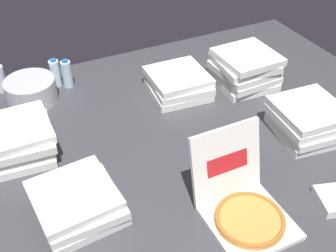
{
  "coord_description": "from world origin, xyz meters",
  "views": [
    {
      "loc": [
        -0.72,
        -1.46,
        1.51
      ],
      "look_at": [
        0.04,
        0.1,
        0.14
      ],
      "focal_mm": 44.54,
      "sensor_mm": 36.0,
      "label": 1
    }
  ],
  "objects_px": {
    "open_pizza_box": "(243,204)",
    "pizza_stack_right_mid": "(78,203)",
    "pizza_stack_right_far": "(17,141)",
    "pizza_stack_center_far": "(308,120)",
    "water_bottle_0": "(0,79)",
    "napkin_pile": "(336,200)",
    "pizza_stack_left_mid": "(245,69)",
    "ice_bucket": "(31,91)",
    "water_bottle_3": "(55,73)",
    "water_bottle_2": "(67,74)",
    "pizza_stack_right_near": "(178,83)"
  },
  "relations": [
    {
      "from": "pizza_stack_left_mid",
      "to": "ice_bucket",
      "type": "xyz_separation_m",
      "value": [
        -1.31,
        0.41,
        -0.04
      ]
    },
    {
      "from": "water_bottle_3",
      "to": "napkin_pile",
      "type": "xyz_separation_m",
      "value": [
        0.93,
        -1.6,
        -0.07
      ]
    },
    {
      "from": "open_pizza_box",
      "to": "pizza_stack_center_far",
      "type": "height_order",
      "value": "open_pizza_box"
    },
    {
      "from": "ice_bucket",
      "to": "water_bottle_3",
      "type": "distance_m",
      "value": 0.22
    },
    {
      "from": "pizza_stack_center_far",
      "to": "pizza_stack_right_near",
      "type": "xyz_separation_m",
      "value": [
        -0.47,
        0.69,
        -0.02
      ]
    },
    {
      "from": "ice_bucket",
      "to": "pizza_stack_right_mid",
      "type": "bearing_deg",
      "value": -89.76
    },
    {
      "from": "pizza_stack_right_mid",
      "to": "ice_bucket",
      "type": "height_order",
      "value": "ice_bucket"
    },
    {
      "from": "ice_bucket",
      "to": "water_bottle_3",
      "type": "bearing_deg",
      "value": 31.45
    },
    {
      "from": "pizza_stack_right_mid",
      "to": "water_bottle_0",
      "type": "bearing_deg",
      "value": 97.3
    },
    {
      "from": "napkin_pile",
      "to": "pizza_stack_left_mid",
      "type": "bearing_deg",
      "value": 79.69
    },
    {
      "from": "pizza_stack_left_mid",
      "to": "pizza_stack_center_far",
      "type": "xyz_separation_m",
      "value": [
        0.03,
        -0.59,
        -0.02
      ]
    },
    {
      "from": "open_pizza_box",
      "to": "water_bottle_3",
      "type": "bearing_deg",
      "value": 108.42
    },
    {
      "from": "open_pizza_box",
      "to": "pizza_stack_right_mid",
      "type": "xyz_separation_m",
      "value": [
        -0.67,
        0.34,
        -0.01
      ]
    },
    {
      "from": "open_pizza_box",
      "to": "water_bottle_3",
      "type": "distance_m",
      "value": 1.54
    },
    {
      "from": "open_pizza_box",
      "to": "water_bottle_3",
      "type": "xyz_separation_m",
      "value": [
        -0.49,
        1.46,
        0.02
      ]
    },
    {
      "from": "pizza_stack_right_far",
      "to": "pizza_stack_left_mid",
      "type": "xyz_separation_m",
      "value": [
        1.48,
        0.06,
        0.02
      ]
    },
    {
      "from": "pizza_stack_left_mid",
      "to": "pizza_stack_right_mid",
      "type": "relative_size",
      "value": 0.96
    },
    {
      "from": "pizza_stack_center_far",
      "to": "napkin_pile",
      "type": "height_order",
      "value": "pizza_stack_center_far"
    },
    {
      "from": "pizza_stack_left_mid",
      "to": "pizza_stack_right_mid",
      "type": "distance_m",
      "value": 1.44
    },
    {
      "from": "pizza_stack_left_mid",
      "to": "pizza_stack_right_mid",
      "type": "xyz_separation_m",
      "value": [
        -1.3,
        -0.6,
        -0.05
      ]
    },
    {
      "from": "water_bottle_0",
      "to": "water_bottle_2",
      "type": "height_order",
      "value": "same"
    },
    {
      "from": "open_pizza_box",
      "to": "pizza_stack_left_mid",
      "type": "relative_size",
      "value": 1.17
    },
    {
      "from": "water_bottle_0",
      "to": "ice_bucket",
      "type": "bearing_deg",
      "value": -52.64
    },
    {
      "from": "pizza_stack_left_mid",
      "to": "pizza_stack_center_far",
      "type": "distance_m",
      "value": 0.59
    },
    {
      "from": "pizza_stack_right_far",
      "to": "pizza_stack_right_mid",
      "type": "height_order",
      "value": "pizza_stack_right_far"
    },
    {
      "from": "open_pizza_box",
      "to": "pizza_stack_right_mid",
      "type": "bearing_deg",
      "value": 153.31
    },
    {
      "from": "pizza_stack_right_far",
      "to": "pizza_stack_left_mid",
      "type": "relative_size",
      "value": 1.03
    },
    {
      "from": "water_bottle_3",
      "to": "water_bottle_2",
      "type": "bearing_deg",
      "value": -32.74
    },
    {
      "from": "pizza_stack_right_far",
      "to": "pizza_stack_center_far",
      "type": "relative_size",
      "value": 0.98
    },
    {
      "from": "pizza_stack_right_far",
      "to": "ice_bucket",
      "type": "distance_m",
      "value": 0.51
    },
    {
      "from": "ice_bucket",
      "to": "napkin_pile",
      "type": "height_order",
      "value": "ice_bucket"
    },
    {
      "from": "open_pizza_box",
      "to": "water_bottle_0",
      "type": "height_order",
      "value": "open_pizza_box"
    },
    {
      "from": "water_bottle_2",
      "to": "pizza_stack_right_far",
      "type": "bearing_deg",
      "value": -127.28
    },
    {
      "from": "open_pizza_box",
      "to": "water_bottle_2",
      "type": "relative_size",
      "value": 2.32
    },
    {
      "from": "pizza_stack_right_mid",
      "to": "water_bottle_3",
      "type": "xyz_separation_m",
      "value": [
        0.18,
        1.13,
        0.02
      ]
    },
    {
      "from": "ice_bucket",
      "to": "water_bottle_3",
      "type": "xyz_separation_m",
      "value": [
        0.18,
        0.11,
        0.02
      ]
    },
    {
      "from": "open_pizza_box",
      "to": "pizza_stack_right_mid",
      "type": "distance_m",
      "value": 0.75
    },
    {
      "from": "water_bottle_3",
      "to": "pizza_stack_right_mid",
      "type": "bearing_deg",
      "value": -99.07
    },
    {
      "from": "pizza_stack_right_near",
      "to": "water_bottle_2",
      "type": "distance_m",
      "value": 0.73
    },
    {
      "from": "water_bottle_3",
      "to": "napkin_pile",
      "type": "relative_size",
      "value": 1.13
    },
    {
      "from": "open_pizza_box",
      "to": "water_bottle_3",
      "type": "relative_size",
      "value": 2.32
    },
    {
      "from": "open_pizza_box",
      "to": "water_bottle_2",
      "type": "distance_m",
      "value": 1.48
    },
    {
      "from": "ice_bucket",
      "to": "water_bottle_0",
      "type": "height_order",
      "value": "water_bottle_0"
    },
    {
      "from": "open_pizza_box",
      "to": "pizza_stack_center_far",
      "type": "relative_size",
      "value": 1.12
    },
    {
      "from": "open_pizza_box",
      "to": "pizza_stack_right_mid",
      "type": "height_order",
      "value": "open_pizza_box"
    },
    {
      "from": "pizza_stack_right_mid",
      "to": "pizza_stack_right_far",
      "type": "bearing_deg",
      "value": 107.59
    },
    {
      "from": "water_bottle_0",
      "to": "pizza_stack_right_far",
      "type": "bearing_deg",
      "value": -91.3
    },
    {
      "from": "pizza_stack_right_far",
      "to": "ice_bucket",
      "type": "bearing_deg",
      "value": 70.76
    },
    {
      "from": "pizza_stack_right_near",
      "to": "napkin_pile",
      "type": "bearing_deg",
      "value": -78.24
    },
    {
      "from": "water_bottle_2",
      "to": "pizza_stack_left_mid",
      "type": "bearing_deg",
      "value": -24.62
    }
  ]
}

